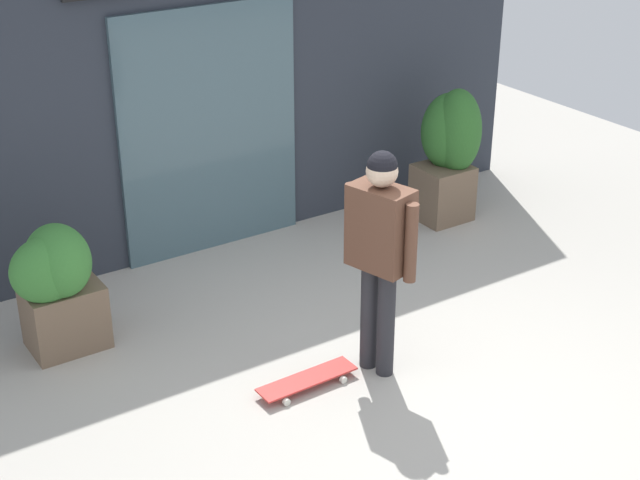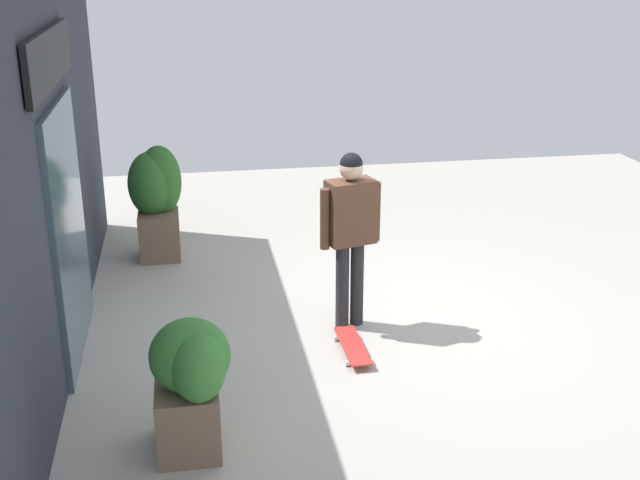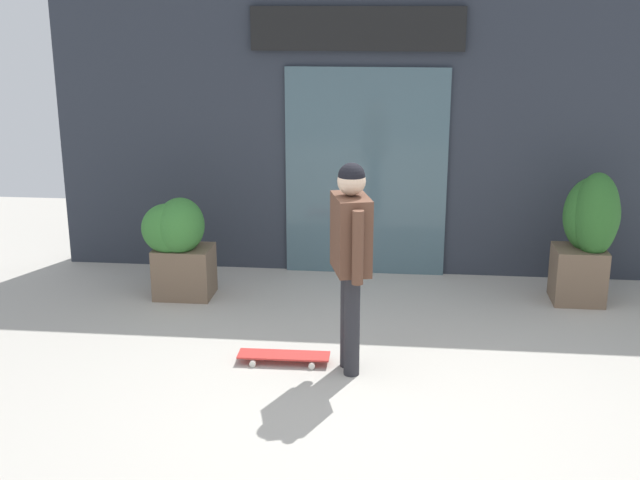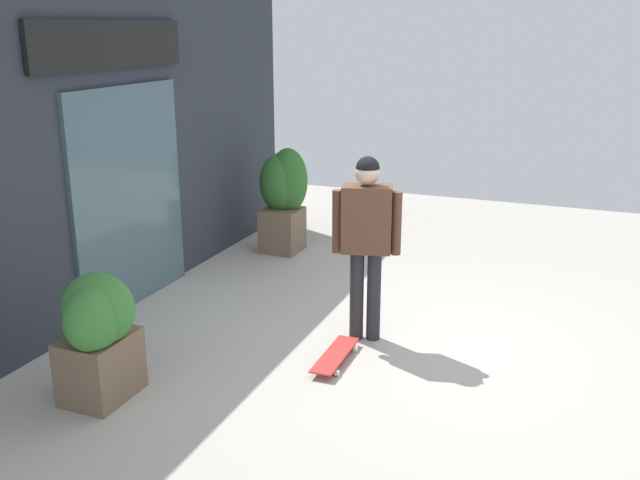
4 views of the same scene
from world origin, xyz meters
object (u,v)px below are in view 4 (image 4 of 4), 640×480
(skateboarder, at_px, (367,229))
(skateboard, at_px, (335,355))
(planter_box_right, at_px, (284,193))
(planter_box_left, at_px, (98,331))

(skateboarder, xyz_separation_m, skateboard, (-0.57, 0.09, -1.02))
(planter_box_right, bearing_deg, skateboard, -147.77)
(planter_box_right, bearing_deg, planter_box_left, -175.65)
(skateboard, height_order, planter_box_right, planter_box_right)
(skateboarder, bearing_deg, planter_box_right, -155.51)
(planter_box_left, distance_m, planter_box_right, 4.15)
(planter_box_left, bearing_deg, skateboard, -48.64)
(skateboard, distance_m, planter_box_right, 3.43)
(skateboard, relative_size, planter_box_left, 0.74)
(skateboarder, height_order, planter_box_right, skateboarder)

